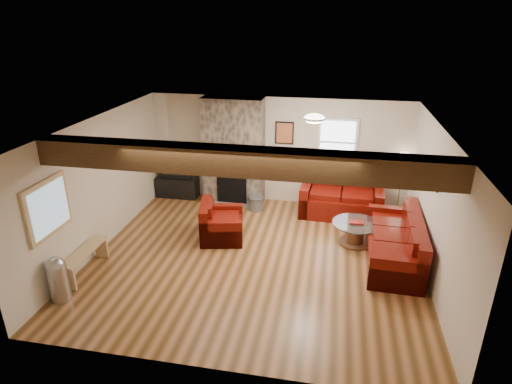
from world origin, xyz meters
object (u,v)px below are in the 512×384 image
coffee_table (355,233)px  floor_lamp (404,162)px  television (176,168)px  loveseat (342,195)px  armchair_red (222,221)px  sofa_three (394,239)px  tv_cabinet (178,187)px

coffee_table → floor_lamp: bearing=58.9°
television → floor_lamp: bearing=0.2°
loveseat → coffee_table: bearing=-74.8°
loveseat → armchair_red: size_ratio=1.90×
loveseat → floor_lamp: (1.27, 0.32, 0.75)m
sofa_three → armchair_red: bearing=-91.7°
sofa_three → coffee_table: bearing=-124.0°
television → tv_cabinet: bearing=0.0°
coffee_table → sofa_three: bearing=-36.3°
tv_cabinet → television: 0.48m
sofa_three → loveseat: size_ratio=1.22×
armchair_red → floor_lamp: floor_lamp is taller
floor_lamp → television: bearing=-179.8°
tv_cabinet → loveseat: bearing=-4.3°
floor_lamp → sofa_three: bearing=-98.6°
armchair_red → sofa_three: bearing=-106.0°
floor_lamp → tv_cabinet: bearing=-179.8°
armchair_red → television: bearing=29.2°
loveseat → coffee_table: size_ratio=1.94×
armchair_red → television: television is taller
coffee_table → tv_cabinet: (-4.26, 1.61, 0.03)m
sofa_three → loveseat: 2.04m
loveseat → floor_lamp: 1.51m
loveseat → tv_cabinet: size_ratio=1.77×
sofa_three → floor_lamp: 2.29m
sofa_three → coffee_table: size_ratio=2.37×
coffee_table → tv_cabinet: bearing=159.3°
sofa_three → floor_lamp: bearing=173.8°
loveseat → coffee_table: 1.37m
armchair_red → coffee_table: 2.65m
sofa_three → television: size_ratio=2.71×
coffee_table → television: 4.59m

